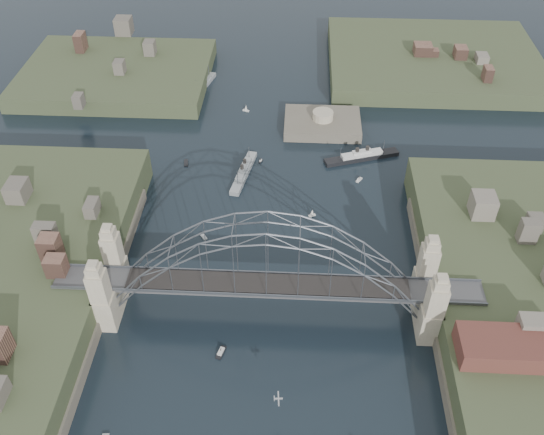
{
  "coord_description": "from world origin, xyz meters",
  "views": [
    {
      "loc": [
        5.02,
        -77.86,
        94.28
      ],
      "look_at": [
        0.0,
        18.0,
        10.0
      ],
      "focal_mm": 38.96,
      "sensor_mm": 36.0,
      "label": 1
    }
  ],
  "objects_px": {
    "fort_island": "(322,129)",
    "ocean_liner": "(362,157)",
    "naval_cruiser_far": "(203,85)",
    "bridge": "(267,270)",
    "wharf_shed": "(516,348)",
    "naval_cruiser_near": "(244,172)"
  },
  "relations": [
    {
      "from": "bridge",
      "to": "ocean_liner",
      "type": "distance_m",
      "value": 60.49
    },
    {
      "from": "fort_island",
      "to": "naval_cruiser_far",
      "type": "bearing_deg",
      "value": 149.98
    },
    {
      "from": "fort_island",
      "to": "ocean_liner",
      "type": "relative_size",
      "value": 1.06
    },
    {
      "from": "wharf_shed",
      "to": "naval_cruiser_far",
      "type": "xyz_separation_m",
      "value": [
        -70.18,
        106.06,
        -9.12
      ]
    },
    {
      "from": "ocean_liner",
      "to": "bridge",
      "type": "bearing_deg",
      "value": -112.31
    },
    {
      "from": "wharf_shed",
      "to": "bridge",
      "type": "bearing_deg",
      "value": 162.35
    },
    {
      "from": "wharf_shed",
      "to": "naval_cruiser_near",
      "type": "xyz_separation_m",
      "value": [
        -52.96,
        60.09,
        -9.14
      ]
    },
    {
      "from": "wharf_shed",
      "to": "ocean_liner",
      "type": "height_order",
      "value": "wharf_shed"
    },
    {
      "from": "bridge",
      "to": "naval_cruiser_far",
      "type": "relative_size",
      "value": 5.0
    },
    {
      "from": "wharf_shed",
      "to": "naval_cruiser_far",
      "type": "bearing_deg",
      "value": 123.49
    },
    {
      "from": "naval_cruiser_near",
      "to": "ocean_liner",
      "type": "xyz_separation_m",
      "value": [
        31.5,
        8.85,
        -0.06
      ]
    },
    {
      "from": "fort_island",
      "to": "wharf_shed",
      "type": "distance_m",
      "value": 90.48
    },
    {
      "from": "bridge",
      "to": "ocean_liner",
      "type": "xyz_separation_m",
      "value": [
        22.54,
        54.94,
        -11.53
      ]
    },
    {
      "from": "bridge",
      "to": "ocean_liner",
      "type": "bearing_deg",
      "value": 67.69
    },
    {
      "from": "bridge",
      "to": "naval_cruiser_near",
      "type": "distance_m",
      "value": 48.33
    },
    {
      "from": "bridge",
      "to": "ocean_liner",
      "type": "height_order",
      "value": "bridge"
    },
    {
      "from": "bridge",
      "to": "wharf_shed",
      "type": "relative_size",
      "value": 4.2
    },
    {
      "from": "bridge",
      "to": "fort_island",
      "type": "bearing_deg",
      "value": 80.27
    },
    {
      "from": "bridge",
      "to": "naval_cruiser_far",
      "type": "distance_m",
      "value": 96.4
    },
    {
      "from": "naval_cruiser_far",
      "to": "ocean_liner",
      "type": "distance_m",
      "value": 61.26
    },
    {
      "from": "bridge",
      "to": "naval_cruiser_far",
      "type": "bearing_deg",
      "value": 105.88
    },
    {
      "from": "fort_island",
      "to": "ocean_liner",
      "type": "height_order",
      "value": "fort_island"
    }
  ]
}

